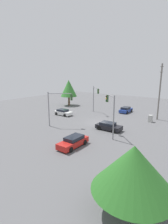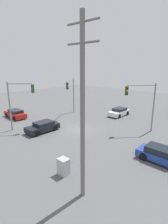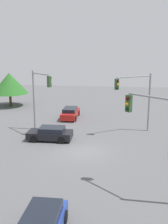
{
  "view_description": "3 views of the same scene",
  "coord_description": "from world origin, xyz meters",
  "px_view_note": "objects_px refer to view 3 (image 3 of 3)",
  "views": [
    {
      "loc": [
        27.19,
        16.44,
        9.33
      ],
      "look_at": [
        2.24,
        -1.94,
        2.23
      ],
      "focal_mm": 28.0,
      "sensor_mm": 36.0,
      "label": 1
    },
    {
      "loc": [
        -15.57,
        15.17,
        8.19
      ],
      "look_at": [
        -0.52,
        -0.83,
        2.35
      ],
      "focal_mm": 28.0,
      "sensor_mm": 36.0,
      "label": 2
    },
    {
      "loc": [
        -22.12,
        -2.81,
        8.71
      ],
      "look_at": [
        1.94,
        0.12,
        3.02
      ],
      "focal_mm": 45.0,
      "sensor_mm": 36.0,
      "label": 3
    }
  ],
  "objects_px": {
    "traffic_signal_aux": "(157,127)",
    "sedan_red": "(70,113)",
    "traffic_signal_cross": "(136,93)",
    "traffic_signal_main": "(40,91)",
    "sedan_dark": "(50,134)"
  },
  "relations": [
    {
      "from": "sedan_red",
      "to": "traffic_signal_aux",
      "type": "xyz_separation_m",
      "value": [
        -17.61,
        -8.05,
        3.56
      ]
    },
    {
      "from": "sedan_dark",
      "to": "traffic_signal_aux",
      "type": "height_order",
      "value": "traffic_signal_aux"
    },
    {
      "from": "sedan_dark",
      "to": "traffic_signal_cross",
      "type": "distance_m",
      "value": 9.44
    },
    {
      "from": "sedan_red",
      "to": "traffic_signal_cross",
      "type": "height_order",
      "value": "traffic_signal_cross"
    },
    {
      "from": "sedan_red",
      "to": "traffic_signal_cross",
      "type": "distance_m",
      "value": 9.85
    },
    {
      "from": "sedan_dark",
      "to": "traffic_signal_main",
      "type": "distance_m",
      "value": 4.69
    },
    {
      "from": "sedan_red",
      "to": "traffic_signal_main",
      "type": "xyz_separation_m",
      "value": [
        -5.99,
        2.07,
        3.61
      ]
    },
    {
      "from": "sedan_dark",
      "to": "traffic_signal_aux",
      "type": "distance_m",
      "value": 12.98
    },
    {
      "from": "traffic_signal_cross",
      "to": "sedan_dark",
      "type": "bearing_deg",
      "value": -10.31
    },
    {
      "from": "traffic_signal_main",
      "to": "traffic_signal_cross",
      "type": "distance_m",
      "value": 9.73
    },
    {
      "from": "sedan_dark",
      "to": "traffic_signal_main",
      "type": "height_order",
      "value": "traffic_signal_main"
    },
    {
      "from": "traffic_signal_aux",
      "to": "sedan_red",
      "type": "bearing_deg",
      "value": -24.6
    },
    {
      "from": "sedan_dark",
      "to": "sedan_red",
      "type": "bearing_deg",
      "value": -3.17
    },
    {
      "from": "traffic_signal_cross",
      "to": "traffic_signal_main",
      "type": "bearing_deg",
      "value": -27.84
    },
    {
      "from": "sedan_dark",
      "to": "traffic_signal_main",
      "type": "relative_size",
      "value": 0.66
    }
  ]
}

